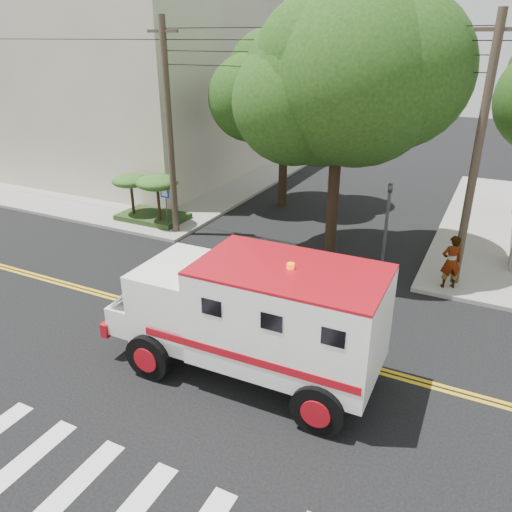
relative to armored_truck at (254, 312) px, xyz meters
The scene contains 12 objects.
ground 3.29m from the armored_truck, 144.02° to the left, with size 100.00×100.00×0.00m, color black.
sidewalk_nw 21.84m from the armored_truck, 136.12° to the left, with size 17.00×17.00×0.15m, color gray.
building_left 24.47m from the armored_truck, 136.84° to the left, with size 16.00×14.00×10.00m, color #B5A995.
utility_pole_left 11.19m from the armored_truck, 135.74° to the left, with size 0.28×0.28×9.00m, color #382D23.
utility_pole_right 9.19m from the armored_truck, 62.16° to the left, with size 0.28×0.28×9.00m, color #382D23.
tree_main 9.45m from the armored_truck, 91.83° to the left, with size 6.08×5.70×9.85m.
tree_left 14.75m from the armored_truck, 110.00° to the left, with size 4.48×4.20×7.70m.
traffic_signal 7.38m from the armored_truck, 77.36° to the left, with size 0.15×0.18×3.60m.
accessibility_sign 11.44m from the armored_truck, 137.22° to the left, with size 0.45×0.10×2.02m.
palm_planter 12.65m from the armored_truck, 139.52° to the left, with size 3.52×2.63×2.36m.
armored_truck is the anchor object (origin of this frame).
pedestrian_a 8.27m from the armored_truck, 61.49° to the left, with size 0.70×0.46×1.93m, color gray.
Camera 1 is at (7.08, -11.29, 8.21)m, focal length 35.00 mm.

